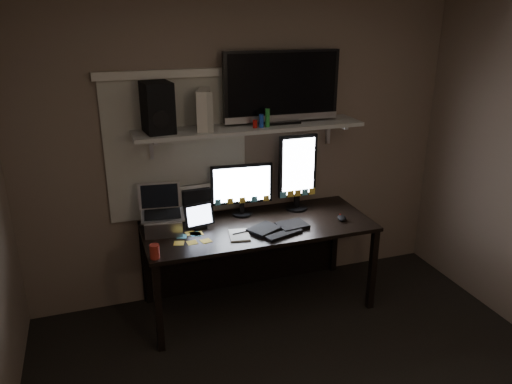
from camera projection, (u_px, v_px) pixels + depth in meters
name	position (u px, v px, depth m)	size (l,w,h in m)	color
back_wall	(244.00, 149.00, 4.09)	(3.60, 3.60, 0.00)	#776455
window_blinds	(177.00, 149.00, 3.89)	(1.10, 0.02, 1.10)	silver
desk	(254.00, 238.00, 4.10)	(1.80, 0.75, 0.73)	black
wall_shelf	(250.00, 128.00, 3.86)	(1.80, 0.35, 0.03)	#AFAEAA
monitor_landscape	(242.00, 190.00, 4.04)	(0.50, 0.05, 0.44)	black
monitor_portrait	(297.00, 172.00, 4.13)	(0.33, 0.06, 0.65)	black
keyboard	(278.00, 228.00, 3.84)	(0.47, 0.18, 0.03)	black
mouse	(342.00, 218.00, 4.01)	(0.07, 0.11, 0.04)	black
notepad	(239.00, 235.00, 3.74)	(0.15, 0.21, 0.01)	beige
tablet	(199.00, 216.00, 3.83)	(0.23, 0.10, 0.21)	black
file_sorter	(196.00, 202.00, 3.99)	(0.22, 0.10, 0.28)	black
laptop	(162.00, 211.00, 3.73)	(0.32, 0.26, 0.36)	#B3B2B7
cup	(155.00, 252.00, 3.39)	(0.07, 0.07, 0.10)	maroon
sticky_notes	(194.00, 237.00, 3.71)	(0.32, 0.23, 0.00)	yellow
tv	(282.00, 87.00, 3.86)	(0.93, 0.17, 0.56)	black
game_console	(204.00, 109.00, 3.70)	(0.08, 0.25, 0.30)	beige
speaker	(157.00, 108.00, 3.59)	(0.20, 0.24, 0.37)	black
bottles	(261.00, 118.00, 3.78)	(0.22, 0.05, 0.14)	#A50F0C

